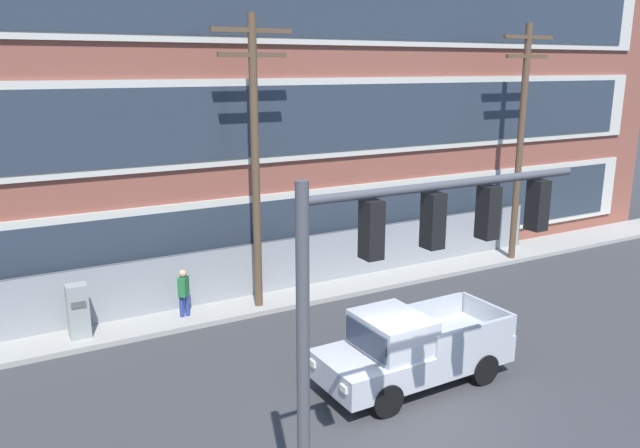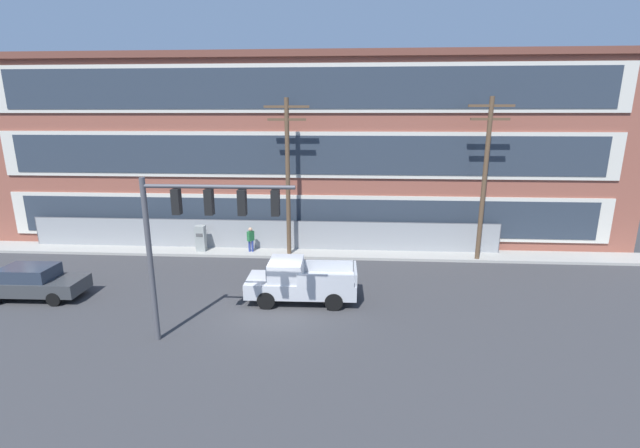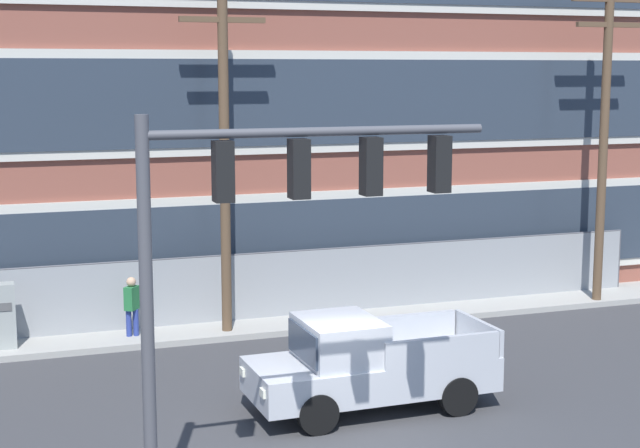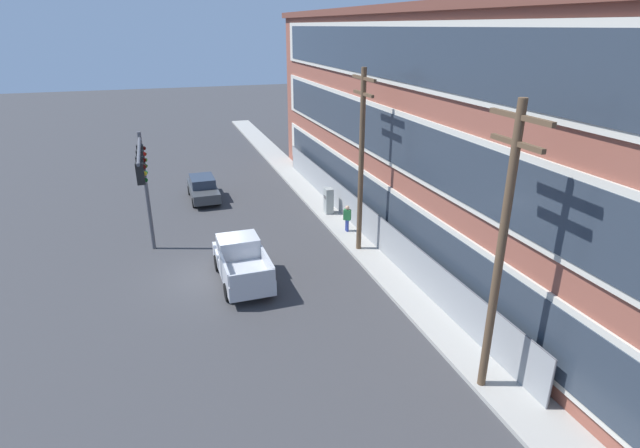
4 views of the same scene
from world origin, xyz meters
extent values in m
plane|color=#38383A|center=(0.00, 0.00, 0.00)|extent=(160.00, 160.00, 0.00)
cube|color=#9E9B93|center=(0.00, 8.13, 0.08)|extent=(80.00, 2.03, 0.16)
cube|color=brown|center=(0.26, 14.81, 5.81)|extent=(41.09, 11.33, 11.62)
cube|color=beige|center=(0.26, 9.08, 2.13)|extent=(37.80, 0.10, 2.79)
cube|color=#2D3844|center=(0.26, 9.02, 2.13)|extent=(36.16, 0.06, 2.32)
cube|color=beige|center=(0.26, 9.08, 6.00)|extent=(37.80, 0.10, 2.79)
cube|color=#2D3844|center=(0.26, 9.02, 6.00)|extent=(36.16, 0.06, 2.32)
cube|color=beige|center=(0.26, 9.08, 9.87)|extent=(37.80, 0.10, 2.79)
cube|color=#2D3844|center=(0.26, 9.02, 9.87)|extent=(36.16, 0.06, 2.32)
cube|color=brown|center=(0.26, 14.81, 11.82)|extent=(41.59, 11.83, 0.40)
cube|color=gray|center=(-2.24, 8.64, 0.98)|extent=(29.45, 0.04, 1.96)
cylinder|color=#4C4C51|center=(-16.96, 8.64, 0.98)|extent=(0.06, 0.06, 1.96)
cylinder|color=#4C4C51|center=(12.49, 8.64, 0.98)|extent=(0.06, 0.06, 1.96)
cylinder|color=#4C4C51|center=(-2.24, 8.64, 1.96)|extent=(29.45, 0.05, 0.05)
cylinder|color=#4C4C51|center=(-4.01, -2.60, 3.13)|extent=(0.20, 0.20, 6.25)
cylinder|color=#4C4C51|center=(-1.32, -2.60, 5.95)|extent=(5.38, 0.14, 0.14)
cube|color=black|center=(-2.84, -2.60, 5.40)|extent=(0.28, 0.32, 0.90)
cylinder|color=#4B0807|center=(-2.84, -2.42, 5.68)|extent=(0.04, 0.18, 0.18)
cylinder|color=#503E08|center=(-2.84, -2.42, 5.40)|extent=(0.04, 0.18, 0.18)
cylinder|color=green|center=(-2.84, -2.42, 5.12)|extent=(0.04, 0.18, 0.18)
cube|color=black|center=(-1.67, -2.60, 5.40)|extent=(0.28, 0.32, 0.90)
cylinder|color=red|center=(-1.67, -2.42, 5.68)|extent=(0.04, 0.18, 0.18)
cylinder|color=#503E08|center=(-1.67, -2.42, 5.40)|extent=(0.04, 0.18, 0.18)
cylinder|color=#0A4011|center=(-1.67, -2.42, 5.12)|extent=(0.04, 0.18, 0.18)
cube|color=black|center=(-0.50, -2.60, 5.40)|extent=(0.28, 0.32, 0.90)
cylinder|color=#4B0807|center=(-0.50, -2.42, 5.68)|extent=(0.04, 0.18, 0.18)
cylinder|color=#503E08|center=(-0.50, -2.42, 5.40)|extent=(0.04, 0.18, 0.18)
cylinder|color=green|center=(-0.50, -2.42, 5.12)|extent=(0.04, 0.18, 0.18)
cube|color=black|center=(0.67, -2.60, 5.40)|extent=(0.28, 0.32, 0.90)
cylinder|color=#4B0807|center=(0.67, -2.42, 5.68)|extent=(0.04, 0.18, 0.18)
cylinder|color=gold|center=(0.67, -2.42, 5.40)|extent=(0.04, 0.18, 0.18)
cylinder|color=#0A4011|center=(0.67, -2.42, 5.12)|extent=(0.04, 0.18, 0.18)
cube|color=#B2B5BA|center=(1.12, 1.27, 0.75)|extent=(5.03, 2.09, 0.70)
cube|color=#B2B5BA|center=(0.42, 1.25, 1.53)|extent=(1.53, 1.87, 0.86)
cube|color=#283342|center=(-0.35, 1.24, 1.53)|extent=(0.09, 1.65, 0.64)
cube|color=#B2B5BA|center=(2.26, 0.34, 1.38)|extent=(2.50, 0.16, 0.56)
cube|color=#B2B5BA|center=(2.23, 2.23, 1.38)|extent=(2.50, 0.16, 0.56)
cube|color=#B2B5BA|center=(3.59, 1.31, 1.38)|extent=(0.13, 1.93, 0.56)
cylinder|color=black|center=(-0.36, 0.32, 0.40)|extent=(0.80, 0.27, 0.80)
cylinder|color=black|center=(-0.39, 2.17, 0.40)|extent=(0.80, 0.27, 0.80)
cylinder|color=black|center=(2.64, 0.37, 0.40)|extent=(0.80, 0.27, 0.80)
cylinder|color=black|center=(2.61, 2.21, 0.40)|extent=(0.80, 0.27, 0.80)
cube|color=white|center=(-1.39, 0.52, 0.85)|extent=(0.06, 0.24, 0.16)
cube|color=white|center=(-1.41, 1.93, 0.85)|extent=(0.06, 0.24, 0.16)
cube|color=#383A3D|center=(-11.37, 0.78, 0.64)|extent=(4.57, 1.84, 0.64)
cube|color=#283342|center=(-11.56, 0.78, 1.26)|extent=(2.30, 1.58, 0.60)
cylinder|color=black|center=(-9.99, 1.62, 0.32)|extent=(0.64, 0.21, 0.64)
cylinder|color=black|center=(-9.95, 0.00, 0.32)|extent=(0.64, 0.21, 0.64)
cylinder|color=black|center=(-12.80, 1.57, 0.32)|extent=(0.64, 0.21, 0.64)
cylinder|color=brown|center=(-0.31, 7.66, 4.65)|extent=(0.26, 0.26, 9.31)
cube|color=brown|center=(-0.31, 7.66, 8.81)|extent=(2.57, 0.14, 0.14)
cube|color=brown|center=(-0.31, 7.66, 8.11)|extent=(2.19, 0.14, 0.14)
cylinder|color=brown|center=(10.86, 7.43, 4.67)|extent=(0.26, 0.26, 9.34)
cube|color=brown|center=(10.86, 7.43, 8.84)|extent=(2.46, 0.14, 0.14)
cube|color=brown|center=(10.86, 7.43, 8.14)|extent=(2.09, 0.14, 0.14)
cube|color=#939993|center=(-5.84, 7.89, 0.88)|extent=(0.58, 0.48, 1.76)
cube|color=#515151|center=(-5.84, 7.64, 1.23)|extent=(0.41, 0.02, 0.20)
cylinder|color=navy|center=(-2.81, 7.92, 0.42)|extent=(0.14, 0.14, 0.85)
cylinder|color=navy|center=(-2.63, 7.92, 0.42)|extent=(0.14, 0.14, 0.85)
cube|color=#236B38|center=(-2.72, 7.92, 1.15)|extent=(0.43, 0.46, 0.60)
sphere|color=tan|center=(-2.72, 7.92, 1.57)|extent=(0.24, 0.24, 0.24)
camera|label=1|loc=(-7.91, -10.10, 7.78)|focal=35.00mm
camera|label=2|loc=(3.12, -16.99, 8.36)|focal=24.00mm
camera|label=3|loc=(-6.23, -16.55, 6.87)|focal=55.00mm
camera|label=4|loc=(21.81, -1.72, 11.09)|focal=28.00mm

